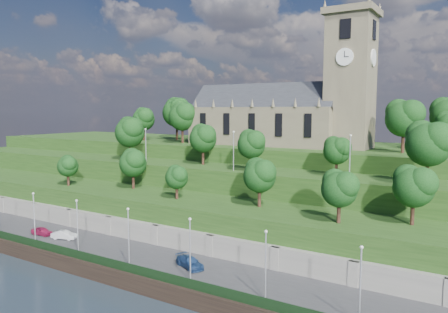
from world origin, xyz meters
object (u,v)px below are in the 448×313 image
Objects in this scene: car_middle at (64,235)px; car_right at (190,262)px; church at (286,109)px; car_left at (42,231)px.

car_middle is 24.34m from car_right.
church is 49.14m from car_middle.
car_right reaches higher than car_left.
church is 10.02× the size of car_left.
church is 7.96× the size of car_right.
car_right is (29.33, 0.93, 0.05)m from car_left.
car_left is at bearing 115.19° from car_right.
car_right is at bearing -83.62° from church.
church is at bearing 29.75° from car_right.
car_middle reaches higher than car_left.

